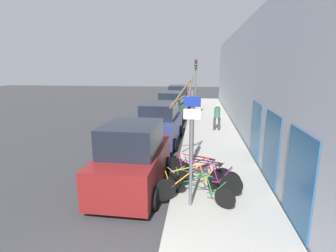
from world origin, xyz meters
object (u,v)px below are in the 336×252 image
object	(u,v)px
parked_car_1	(160,125)
traffic_light	(196,80)
bicycle_3	(207,174)
pedestrian_near	(217,115)
street_tree	(190,127)
parked_car_2	(172,108)
bicycle_1	(192,183)
bicycle_2	(204,178)
bicycle_4	(200,171)
bicycle_0	(199,188)
parked_car_0	(133,159)
parked_car_3	(178,99)
signpost	(191,144)

from	to	relation	value
parked_car_1	traffic_light	xyz separation A→B (m)	(1.75, 6.59, 2.02)
bicycle_3	pedestrian_near	distance (m)	7.98
street_tree	traffic_light	world-z (taller)	traffic_light
parked_car_2	pedestrian_near	size ratio (longest dim) A/B	2.83
bicycle_1	bicycle_2	world-z (taller)	bicycle_2
parked_car_2	traffic_light	size ratio (longest dim) A/B	1.03
bicycle_4	street_tree	xyz separation A→B (m)	(-0.42, 1.55, 1.16)
street_tree	parked_car_2	bearing A→B (deg)	100.23
bicycle_0	parked_car_1	xyz separation A→B (m)	(-2.09, 6.34, 0.49)
bicycle_1	parked_car_0	bearing A→B (deg)	42.85
bicycle_1	street_tree	distance (m)	2.81
bicycle_2	parked_car_2	bearing A→B (deg)	29.26
traffic_light	pedestrian_near	bearing A→B (deg)	-69.84
parked_car_0	bicycle_1	bearing A→B (deg)	-14.12
bicycle_1	bicycle_2	distance (m)	0.52
pedestrian_near	street_tree	distance (m)	6.38
parked_car_2	traffic_light	distance (m)	2.82
bicycle_3	parked_car_1	world-z (taller)	parked_car_1
parked_car_1	bicycle_4	bearing A→B (deg)	-65.34
bicycle_2	parked_car_3	xyz separation A→B (m)	(-2.18, 16.97, 0.50)
parked_car_1	bicycle_2	bearing A→B (deg)	-66.54
signpost	bicycle_0	world-z (taller)	signpost
parked_car_0	parked_car_2	xyz separation A→B (m)	(0.19, 10.99, 0.00)
bicycle_1	traffic_light	world-z (taller)	traffic_light
bicycle_1	bicycle_2	xyz separation A→B (m)	(0.37, 0.36, 0.00)
bicycle_4	pedestrian_near	bearing A→B (deg)	18.32
parked_car_0	parked_car_1	world-z (taller)	parked_car_0
parked_car_2	parked_car_3	distance (m)	5.78
bicycle_3	signpost	bearing A→B (deg)	-176.18
bicycle_1	pedestrian_near	xyz separation A→B (m)	(1.30, 8.73, 0.54)
parked_car_0	parked_car_2	bearing A→B (deg)	90.61
pedestrian_near	bicycle_4	bearing A→B (deg)	81.22
bicycle_4	parked_car_0	bearing A→B (deg)	127.41
bicycle_0	pedestrian_near	distance (m)	9.11
signpost	parked_car_1	world-z (taller)	signpost
parked_car_0	bicycle_3	bearing A→B (deg)	7.68
bicycle_0	traffic_light	size ratio (longest dim) A/B	0.45
bicycle_1	parked_car_3	size ratio (longest dim) A/B	0.45
parked_car_1	bicycle_0	bearing A→B (deg)	-69.87
parked_car_1	bicycle_1	bearing A→B (deg)	-70.87
parked_car_0	bicycle_2	bearing A→B (deg)	-3.33
bicycle_2	bicycle_3	size ratio (longest dim) A/B	1.09
bicycle_4	parked_car_2	distance (m)	10.75
signpost	street_tree	world-z (taller)	street_tree
bicycle_1	parked_car_1	bearing A→B (deg)	-14.15
parked_car_1	parked_car_3	world-z (taller)	parked_car_3
bicycle_0	parked_car_0	distance (m)	2.41
bicycle_4	parked_car_2	world-z (taller)	parked_car_2
bicycle_3	parked_car_2	size ratio (longest dim) A/B	0.46
bicycle_0	bicycle_3	xyz separation A→B (m)	(0.27, 1.11, 0.00)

